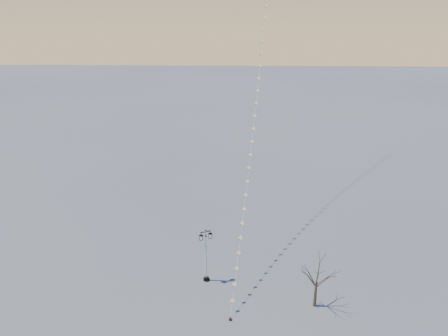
{
  "coord_description": "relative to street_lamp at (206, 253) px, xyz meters",
  "views": [
    {
      "loc": [
        2.17,
        -27.05,
        21.19
      ],
      "look_at": [
        1.12,
        5.75,
        9.25
      ],
      "focal_mm": 35.15,
      "sensor_mm": 36.0,
      "label": 1
    }
  ],
  "objects": [
    {
      "name": "ground",
      "position": [
        0.28,
        -3.87,
        -2.6
      ],
      "size": [
        300.0,
        300.0,
        0.0
      ],
      "primitive_type": "plane",
      "color": "#5F6161",
      "rests_on": "ground"
    },
    {
      "name": "bare_tree",
      "position": [
        8.43,
        -3.07,
        0.18
      ],
      "size": [
        2.41,
        2.41,
        3.99
      ],
      "rotation": [
        0.0,
        0.0,
        0.27
      ],
      "color": "#423825",
      "rests_on": "ground"
    },
    {
      "name": "kite_train",
      "position": [
        4.76,
        14.59,
        17.68
      ],
      "size": [
        5.99,
        39.6,
        40.75
      ],
      "rotation": [
        0.0,
        0.0,
        0.41
      ],
      "color": "black",
      "rests_on": "ground"
    },
    {
      "name": "street_lamp",
      "position": [
        0.0,
        0.0,
        0.0
      ],
      "size": [
        1.12,
        0.74,
        4.69
      ],
      "rotation": [
        0.0,
        0.0,
        0.43
      ],
      "color": "black",
      "rests_on": "ground"
    }
  ]
}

